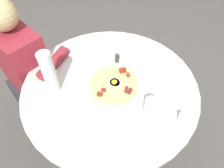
{
  "coord_description": "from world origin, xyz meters",
  "views": [
    {
      "loc": [
        -0.54,
        0.55,
        1.71
      ],
      "look_at": [
        -0.01,
        -0.0,
        0.76
      ],
      "focal_mm": 33.73,
      "sensor_mm": 36.0,
      "label": 1
    }
  ],
  "objects": [
    {
      "name": "fork",
      "position": [
        -0.2,
        -0.3,
        0.75
      ],
      "size": [
        0.16,
        0.11,
        0.0
      ],
      "primitive_type": "cube",
      "rotation": [
        0.0,
        0.0,
        2.58
      ],
      "color": "silver",
      "rests_on": "napkin"
    },
    {
      "name": "water_glass",
      "position": [
        -0.28,
        -0.01,
        0.8
      ],
      "size": [
        0.07,
        0.07,
        0.11
      ],
      "primitive_type": "cylinder",
      "color": "silver",
      "rests_on": "dining_table"
    },
    {
      "name": "knife",
      "position": [
        -0.22,
        -0.33,
        0.75
      ],
      "size": [
        0.16,
        0.11,
        0.0
      ],
      "primitive_type": "cube",
      "rotation": [
        0.0,
        0.0,
        2.58
      ],
      "color": "silver",
      "rests_on": "napkin"
    },
    {
      "name": "pepper_shaker",
      "position": [
        0.11,
        -0.17,
        0.77
      ],
      "size": [
        0.03,
        0.03,
        0.06
      ],
      "primitive_type": "cylinder",
      "color": "#3F3833",
      "rests_on": "dining_table"
    },
    {
      "name": "person_seated",
      "position": [
        0.62,
        0.23,
        0.51
      ],
      "size": [
        0.53,
        0.37,
        1.14
      ],
      "color": "#2D2D33",
      "rests_on": "ground_plane"
    },
    {
      "name": "salt_shaker",
      "position": [
        -0.42,
        -0.08,
        0.77
      ],
      "size": [
        0.03,
        0.03,
        0.06
      ],
      "primitive_type": "cylinder",
      "color": "white",
      "rests_on": "dining_table"
    },
    {
      "name": "dining_table",
      "position": [
        0.0,
        0.0,
        0.57
      ],
      "size": [
        1.03,
        1.03,
        0.74
      ],
      "color": "beige",
      "rests_on": "ground_plane"
    },
    {
      "name": "napkin",
      "position": [
        -0.21,
        -0.31,
        0.74
      ],
      "size": [
        0.22,
        0.21,
        0.0
      ],
      "primitive_type": "cube",
      "rotation": [
        0.0,
        0.0,
        2.58
      ],
      "color": "white",
      "rests_on": "dining_table"
    },
    {
      "name": "breakfast_pizza",
      "position": [
        -0.02,
        -0.01,
        0.77
      ],
      "size": [
        0.28,
        0.28,
        0.05
      ],
      "color": "#D9B36F",
      "rests_on": "pizza_plate"
    },
    {
      "name": "pizza_plate",
      "position": [
        -0.02,
        -0.01,
        0.75
      ],
      "size": [
        0.33,
        0.33,
        0.01
      ],
      "primitive_type": "cylinder",
      "color": "white",
      "rests_on": "dining_table"
    },
    {
      "name": "ground_plane",
      "position": [
        0.0,
        0.0,
        0.0
      ],
      "size": [
        6.0,
        6.0,
        0.0
      ],
      "primitive_type": "plane",
      "color": "#4C4742"
    },
    {
      "name": "bread_plate",
      "position": [
        -0.02,
        0.36,
        0.75
      ],
      "size": [
        0.17,
        0.17,
        0.01
      ],
      "primitive_type": "cylinder",
      "color": "white",
      "rests_on": "dining_table"
    },
    {
      "name": "water_bottle",
      "position": [
        0.21,
        0.24,
        0.88
      ],
      "size": [
        0.07,
        0.07,
        0.27
      ],
      "primitive_type": "cylinder",
      "color": "silver",
      "rests_on": "dining_table"
    }
  ]
}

